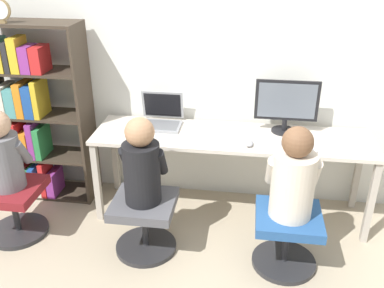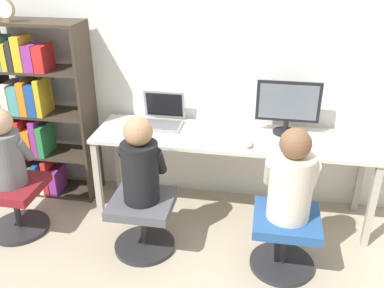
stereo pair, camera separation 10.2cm
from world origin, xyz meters
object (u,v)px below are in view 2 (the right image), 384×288
(laptop, at_px, (162,118))
(bookshelf, at_px, (34,117))
(person_at_monitor, at_px, (291,179))
(desk_clock, at_px, (4,9))
(person_at_laptop, at_px, (140,164))
(office_chair_left, at_px, (285,236))
(desktop_monitor, at_px, (288,107))
(person_near_shelf, at_px, (5,151))
(keyboard, at_px, (286,147))
(office_chair_side, at_px, (15,202))
(office_chair_right, at_px, (143,219))

(laptop, distance_m, bookshelf, 1.15)
(person_at_monitor, xyz_separation_m, desk_clock, (-2.24, 0.59, 0.94))
(person_at_monitor, height_order, person_at_laptop, person_at_monitor)
(laptop, relative_size, person_at_laptop, 0.55)
(office_chair_left, relative_size, bookshelf, 0.30)
(desktop_monitor, bearing_deg, bookshelf, -178.29)
(laptop, relative_size, person_at_monitor, 0.54)
(person_at_laptop, bearing_deg, laptop, 90.93)
(person_at_monitor, xyz_separation_m, person_near_shelf, (-2.12, 0.07, -0.01))
(person_at_laptop, bearing_deg, desktop_monitor, 34.87)
(person_at_laptop, bearing_deg, desk_clock, 154.79)
(office_chair_left, height_order, person_at_laptop, person_at_laptop)
(laptop, bearing_deg, desk_clock, -173.24)
(person_at_laptop, bearing_deg, person_at_monitor, -1.45)
(keyboard, xyz_separation_m, office_chair_side, (-2.09, -0.37, -0.49))
(office_chair_side, bearing_deg, person_at_laptop, -1.99)
(keyboard, distance_m, person_near_shelf, 2.12)
(keyboard, bearing_deg, office_chair_right, -157.79)
(bookshelf, bearing_deg, office_chair_right, -29.20)
(laptop, distance_m, office_chair_side, 1.36)
(desktop_monitor, bearing_deg, person_near_shelf, -162.28)
(desktop_monitor, bearing_deg, person_at_laptop, -145.13)
(person_at_monitor, relative_size, bookshelf, 0.42)
(office_chair_side, xyz_separation_m, person_near_shelf, (0.00, 0.00, 0.46))
(office_chair_right, xyz_separation_m, bookshelf, (-1.16, 0.65, 0.49))
(office_chair_right, relative_size, person_near_shelf, 0.75)
(laptop, bearing_deg, desktop_monitor, 0.25)
(person_at_laptop, height_order, person_near_shelf, person_at_laptop)
(office_chair_left, relative_size, person_near_shelf, 0.75)
(laptop, height_order, person_at_monitor, person_at_monitor)
(person_at_monitor, relative_size, office_chair_side, 1.41)
(laptop, height_order, bookshelf, bookshelf)
(office_chair_side, bearing_deg, laptop, 32.15)
(office_chair_left, distance_m, bookshelf, 2.35)
(office_chair_left, height_order, office_chair_side, same)
(desktop_monitor, bearing_deg, laptop, -179.75)
(desk_clock, bearing_deg, person_near_shelf, -76.58)
(office_chair_side, relative_size, person_near_shelf, 0.75)
(desktop_monitor, height_order, office_chair_right, desktop_monitor)
(person_at_monitor, distance_m, bookshelf, 2.30)
(desk_clock, xyz_separation_m, person_near_shelf, (0.12, -0.52, -0.95))
(desktop_monitor, height_order, keyboard, desktop_monitor)
(office_chair_left, bearing_deg, desk_clock, 165.15)
(office_chair_left, xyz_separation_m, person_at_laptop, (-1.04, 0.03, 0.47))
(desktop_monitor, distance_m, laptop, 1.04)
(office_chair_left, height_order, office_chair_right, same)
(laptop, relative_size, person_near_shelf, 0.57)
(laptop, bearing_deg, office_chair_side, -147.85)
(keyboard, xyz_separation_m, person_at_laptop, (-1.02, -0.41, -0.01))
(office_chair_side, bearing_deg, office_chair_right, -2.21)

